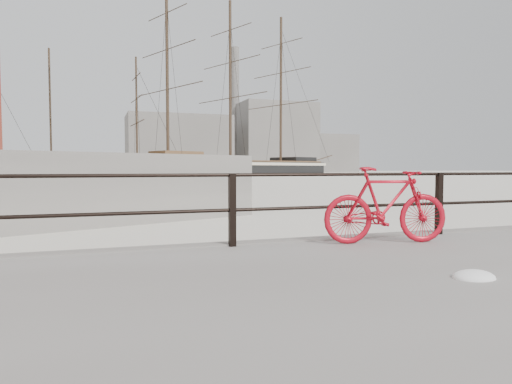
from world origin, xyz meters
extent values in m
plane|color=white|center=(0.00, 0.00, 0.00)|extent=(400.00, 400.00, 0.00)
imported|color=#B80C1C|center=(-1.36, -0.64, 0.90)|extent=(1.83, 0.64, 1.09)
ellipsoid|color=white|center=(-1.78, -2.67, 0.43)|extent=(0.44, 0.35, 0.16)
cube|color=gray|center=(20.00, 140.00, 9.00)|extent=(32.00, 18.00, 18.00)
cube|color=gray|center=(55.00, 145.00, 12.00)|extent=(26.00, 20.00, 24.00)
cube|color=gray|center=(78.00, 150.00, 7.00)|extent=(20.00, 16.00, 14.00)
cylinder|color=gray|center=(42.00, 150.00, 22.00)|extent=(2.80, 2.80, 44.00)
camera|label=1|loc=(-5.26, -6.12, 1.42)|focal=32.00mm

